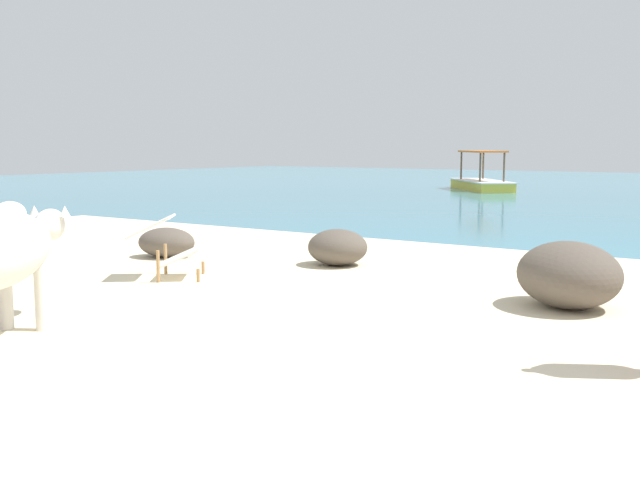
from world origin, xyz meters
The scene contains 6 objects.
sand_beach centered at (0.00, 0.00, 0.02)m, with size 18.00×14.00×0.04m, color beige.
deck_chair_near centered at (-2.15, 2.69, 0.42)m, with size 0.93×0.89×0.68m.
shore_rock_large centered at (-1.12, 4.48, 0.26)m, with size 0.73×0.71×0.43m, color brown.
shore_rock_small centered at (-3.29, 3.79, 0.23)m, with size 0.76×0.59×0.38m, color brown.
shore_rock_flat centered at (1.87, 3.62, 0.33)m, with size 1.01×0.88×0.59m, color brown.
boat_yellow centered at (-5.89, 20.54, 0.29)m, with size 3.23×3.57×1.29m.
Camera 1 is at (3.75, -3.03, 1.46)m, focal length 42.42 mm.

